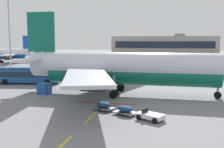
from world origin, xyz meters
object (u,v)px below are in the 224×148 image
at_px(apron_light_mast_near, 8,3).
at_px(uld_cargo_container, 44,89).
at_px(apron_shuttle_bus, 27,74).
at_px(airliner_foreground, 127,68).
at_px(baggage_train, 125,110).

bearing_deg(apron_light_mast_near, uld_cargo_container, -50.95).
bearing_deg(apron_shuttle_bus, apron_light_mast_near, 127.94).
bearing_deg(uld_cargo_container, airliner_foreground, 9.04).
distance_m(airliner_foreground, baggage_train, 11.40).
xyz_separation_m(baggage_train, apron_light_mast_near, (-40.07, 41.42, 17.85)).
height_order(baggage_train, uld_cargo_container, uld_cargo_container).
distance_m(airliner_foreground, apron_light_mast_near, 51.33).
xyz_separation_m(apron_shuttle_bus, apron_light_mast_near, (-18.86, 24.19, 16.62)).
bearing_deg(apron_light_mast_near, baggage_train, -45.95).
distance_m(apron_shuttle_bus, baggage_train, 27.35).
bearing_deg(uld_cargo_container, apron_light_mast_near, 129.05).
xyz_separation_m(airliner_foreground, uld_cargo_container, (-12.13, -1.93, -3.15)).
relative_size(airliner_foreground, apron_shuttle_bus, 2.82).
bearing_deg(uld_cargo_container, apron_shuttle_bus, 132.08).
height_order(uld_cargo_container, apron_light_mast_near, apron_light_mast_near).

